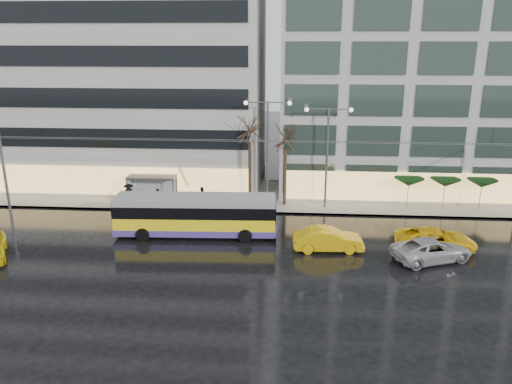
# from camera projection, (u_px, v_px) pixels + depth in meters

# --- Properties ---
(ground) EXTENTS (140.00, 140.00, 0.00)m
(ground) POSITION_uv_depth(u_px,v_px,m) (229.00, 258.00, 33.34)
(ground) COLOR black
(ground) RESTS_ON ground
(sidewalk) EXTENTS (80.00, 10.00, 0.15)m
(sidewalk) POSITION_uv_depth(u_px,v_px,m) (269.00, 195.00, 46.52)
(sidewalk) COLOR gray
(sidewalk) RESTS_ON ground
(kerb) EXTENTS (80.00, 0.10, 0.15)m
(kerb) POSITION_uv_depth(u_px,v_px,m) (266.00, 213.00, 41.80)
(kerb) COLOR slate
(kerb) RESTS_ON ground
(building_left) EXTENTS (34.00, 14.00, 22.00)m
(building_left) POSITION_uv_depth(u_px,v_px,m) (90.00, 69.00, 49.26)
(building_left) COLOR #A3A19C
(building_left) RESTS_ON sidewalk
(building_right) EXTENTS (32.00, 14.00, 25.00)m
(building_right) POSITION_uv_depth(u_px,v_px,m) (455.00, 54.00, 46.38)
(building_right) COLOR #A3A19C
(building_right) RESTS_ON sidewalk
(trolleybus) EXTENTS (11.95, 4.77, 5.49)m
(trolleybus) POSITION_uv_depth(u_px,v_px,m) (196.00, 216.00, 36.82)
(trolleybus) COLOR yellow
(trolleybus) RESTS_ON ground
(catenary) EXTENTS (42.24, 5.12, 7.00)m
(catenary) POSITION_uv_depth(u_px,v_px,m) (253.00, 168.00, 39.58)
(catenary) COLOR #595B60
(catenary) RESTS_ON ground
(bus_shelter) EXTENTS (4.20, 1.60, 2.51)m
(bus_shelter) POSITION_uv_depth(u_px,v_px,m) (148.00, 183.00, 43.53)
(bus_shelter) COLOR #595B60
(bus_shelter) RESTS_ON sidewalk
(street_lamp_near) EXTENTS (3.96, 0.36, 9.03)m
(street_lamp_near) POSITION_uv_depth(u_px,v_px,m) (267.00, 139.00, 41.72)
(street_lamp_near) COLOR #595B60
(street_lamp_near) RESTS_ON sidewalk
(street_lamp_far) EXTENTS (3.96, 0.36, 8.53)m
(street_lamp_far) POSITION_uv_depth(u_px,v_px,m) (327.00, 143.00, 41.45)
(street_lamp_far) COLOR #595B60
(street_lamp_far) RESTS_ON sidewalk
(tree_a) EXTENTS (3.20, 3.20, 8.40)m
(tree_a) POSITION_uv_depth(u_px,v_px,m) (250.00, 126.00, 41.69)
(tree_a) COLOR black
(tree_a) RESTS_ON sidewalk
(tree_b) EXTENTS (3.20, 3.20, 7.70)m
(tree_b) POSITION_uv_depth(u_px,v_px,m) (286.00, 134.00, 41.88)
(tree_b) COLOR black
(tree_b) RESTS_ON sidewalk
(parasol_a) EXTENTS (2.50, 2.50, 2.65)m
(parasol_a) POSITION_uv_depth(u_px,v_px,m) (409.00, 182.00, 42.12)
(parasol_a) COLOR #595B60
(parasol_a) RESTS_ON sidewalk
(parasol_b) EXTENTS (2.50, 2.50, 2.65)m
(parasol_b) POSITION_uv_depth(u_px,v_px,m) (445.00, 183.00, 41.92)
(parasol_b) COLOR #595B60
(parasol_b) RESTS_ON sidewalk
(parasol_c) EXTENTS (2.50, 2.50, 2.65)m
(parasol_c) POSITION_uv_depth(u_px,v_px,m) (482.00, 184.00, 41.71)
(parasol_c) COLOR #595B60
(parasol_c) RESTS_ON sidewalk
(taxi_b) EXTENTS (4.93, 2.00, 1.59)m
(taxi_b) POSITION_uv_depth(u_px,v_px,m) (328.00, 239.00, 34.41)
(taxi_b) COLOR #EBB70C
(taxi_b) RESTS_ON ground
(taxi_c) EXTENTS (5.52, 2.63, 1.52)m
(taxi_c) POSITION_uv_depth(u_px,v_px,m) (436.00, 240.00, 34.47)
(taxi_c) COLOR yellow
(taxi_c) RESTS_ON ground
(sedan_silver) EXTENTS (5.88, 4.21, 1.49)m
(sedan_silver) POSITION_uv_depth(u_px,v_px,m) (432.00, 250.00, 32.89)
(sedan_silver) COLOR #B0AFB4
(sedan_silver) RESTS_ON ground
(pedestrian_a) EXTENTS (1.00, 1.02, 2.19)m
(pedestrian_a) POSITION_uv_depth(u_px,v_px,m) (158.00, 192.00, 42.41)
(pedestrian_a) COLOR black
(pedestrian_a) RESTS_ON sidewalk
(pedestrian_b) EXTENTS (0.83, 0.67, 1.61)m
(pedestrian_b) POSITION_uv_depth(u_px,v_px,m) (202.00, 196.00, 43.36)
(pedestrian_b) COLOR black
(pedestrian_b) RESTS_ON sidewalk
(pedestrian_c) EXTENTS (1.31, 1.13, 2.11)m
(pedestrian_c) POSITION_uv_depth(u_px,v_px,m) (129.00, 195.00, 42.60)
(pedestrian_c) COLOR black
(pedestrian_c) RESTS_ON sidewalk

